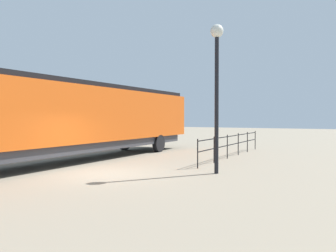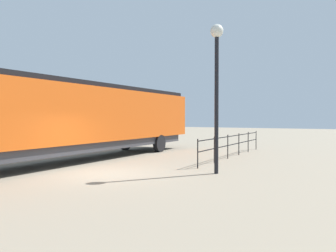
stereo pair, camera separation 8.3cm
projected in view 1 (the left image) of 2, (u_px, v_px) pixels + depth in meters
name	position (u px, v px, depth m)	size (l,w,h in m)	color
ground_plane	(105.00, 174.00, 13.18)	(120.00, 120.00, 0.00)	gray
locomotive	(81.00, 117.00, 17.15)	(2.99, 18.91, 3.94)	#D15114
lamp_post	(217.00, 69.00, 13.08)	(0.51, 0.51, 5.83)	black
platform_fence	(233.00, 142.00, 18.81)	(0.05, 9.91, 1.28)	black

